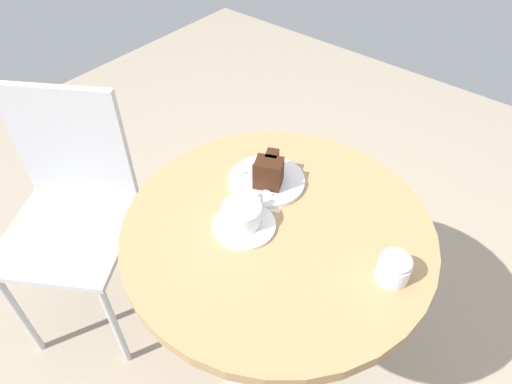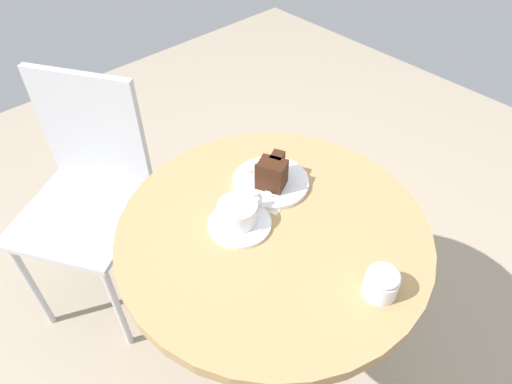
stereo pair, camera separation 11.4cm
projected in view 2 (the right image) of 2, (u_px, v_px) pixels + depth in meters
ground_plane at (268, 363)px, 1.61m from camera, size 4.40×4.40×0.01m
cafe_table at (272, 257)px, 1.19m from camera, size 0.77×0.77×0.72m
saucer at (240, 224)px, 1.11m from camera, size 0.16×0.16×0.01m
coffee_cup at (238, 212)px, 1.09m from camera, size 0.13×0.10×0.06m
teaspoon at (233, 235)px, 1.08m from camera, size 0.10×0.06×0.00m
cake_plate at (271, 182)px, 1.22m from camera, size 0.20×0.20×0.01m
cake_slice at (272, 173)px, 1.18m from camera, size 0.10×0.09×0.08m
fork at (253, 177)px, 1.22m from camera, size 0.04×0.15×0.00m
napkin at (263, 190)px, 1.20m from camera, size 0.17×0.18×0.00m
cafe_chair at (89, 183)px, 1.50m from camera, size 0.52×0.52×0.89m
sugar_pot at (382, 282)px, 0.95m from camera, size 0.07×0.07×0.07m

